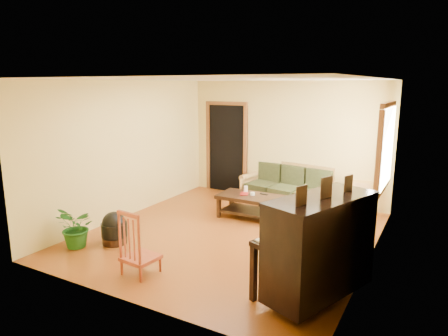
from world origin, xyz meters
The scene contains 16 objects.
floor centered at (0.00, 0.00, 0.00)m, with size 5.00×5.00×0.00m, color #622B0C.
doorway centered at (-1.45, 2.48, 1.02)m, with size 1.08×0.16×2.05m, color black.
window centered at (2.21, 1.30, 1.50)m, with size 0.12×1.36×1.46m, color white.
sofa centered at (0.21, 2.12, 0.43)m, with size 1.99×0.83×0.85m, color olive.
coffee_table centered at (-0.08, 0.95, 0.22)m, with size 1.22×0.67×0.45m, color black.
armchair centered at (1.67, 0.74, 0.39)m, with size 0.75×0.78×0.78m, color olive.
piano centered at (1.90, -1.34, 0.63)m, with size 0.84×1.43×1.26m, color black.
footstool centered at (-1.44, -1.27, 0.20)m, with size 0.41×0.41×0.39m, color black.
red_chair centered at (-0.38, -1.86, 0.45)m, with size 0.42×0.46×0.91m, color maroon.
leaning_frame centered at (1.66, 2.43, 0.33)m, with size 0.49×0.11×0.65m, color #BC943E.
ceramic_crock centered at (1.76, 2.34, 0.12)m, with size 0.19×0.19×0.24m, color #303E92.
potted_plant centered at (-1.83, -1.67, 0.34)m, with size 0.60×0.52×0.67m, color #1A5317.
book centered at (-0.29, 0.92, 0.45)m, with size 0.15×0.20×0.02m, color maroon.
candle centered at (-0.25, 1.09, 0.51)m, with size 0.08×0.08×0.13m, color white.
glass_jar centered at (-0.05, 0.98, 0.47)m, with size 0.08×0.08×0.06m, color white.
remote centered at (0.12, 1.13, 0.45)m, with size 0.16×0.04×0.02m, color black.
Camera 1 is at (3.06, -5.69, 2.51)m, focal length 32.00 mm.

